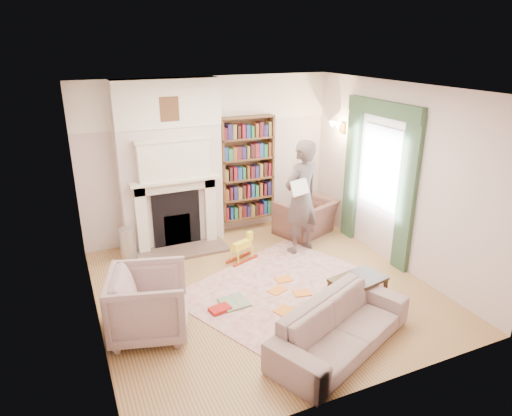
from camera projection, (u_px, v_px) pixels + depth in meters
name	position (u px, v px, depth m)	size (l,w,h in m)	color
floor	(263.00, 288.00, 6.57)	(4.50, 4.50, 0.00)	brown
ceiling	(264.00, 89.00, 5.59)	(4.50, 4.50, 0.00)	white
wall_back	(210.00, 158.00, 8.01)	(4.50, 4.50, 0.00)	beige
wall_front	(367.00, 270.00, 4.16)	(4.50, 4.50, 0.00)	beige
wall_left	(86.00, 222.00, 5.23)	(4.50, 4.50, 0.00)	beige
wall_right	(398.00, 177.00, 6.94)	(4.50, 4.50, 0.00)	beige
fireplace	(171.00, 166.00, 7.56)	(1.70, 0.58, 2.80)	beige
bookcase	(247.00, 169.00, 8.22)	(1.00, 0.24, 1.85)	brown
window	(380.00, 167.00, 7.26)	(0.02, 0.90, 1.30)	silver
curtain_left	(407.00, 196.00, 6.73)	(0.07, 0.32, 2.40)	#2F4932
curtain_right	(352.00, 172.00, 7.93)	(0.07, 0.32, 2.40)	#2F4932
pelmet	(384.00, 109.00, 6.92)	(0.09, 1.70, 0.24)	#2F4932
wall_sconce	(333.00, 129.00, 7.96)	(0.20, 0.24, 0.24)	gold
rug	(282.00, 288.00, 6.57)	(2.64, 2.03, 0.01)	beige
armchair_reading	(306.00, 217.00, 8.32)	(0.97, 0.85, 0.63)	#4C3128
armchair_left	(149.00, 303.00, 5.44)	(0.89, 0.91, 0.83)	#BEAE9D
sofa	(341.00, 327.00, 5.22)	(1.93, 0.75, 0.56)	gray
man_reading	(301.00, 197.00, 7.42)	(0.69, 0.46, 1.90)	#554844
newspaper	(300.00, 187.00, 7.10)	(0.35, 0.02, 0.25)	white
coffee_table	(357.00, 293.00, 6.01)	(0.70, 0.45, 0.45)	#362713
paraffin_heater	(128.00, 245.00, 7.30)	(0.24, 0.24, 0.55)	#B4B7BD
rocking_horse	(242.00, 248.00, 7.30)	(0.52, 0.21, 0.46)	yellow
board_game	(234.00, 302.00, 6.17)	(0.36, 0.36, 0.03)	gold
game_box_lid	(220.00, 309.00, 6.00)	(0.27, 0.18, 0.05)	#B11814
comic_annuals	(287.00, 293.00, 6.41)	(0.72, 0.96, 0.02)	red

